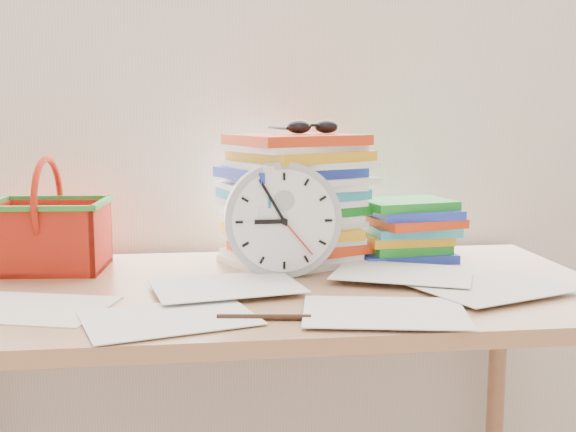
{
  "coord_description": "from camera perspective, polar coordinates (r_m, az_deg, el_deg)",
  "views": [
    {
      "loc": [
        -0.11,
        0.2,
        1.1
      ],
      "look_at": [
        0.07,
        1.6,
        0.89
      ],
      "focal_mm": 45.0,
      "sensor_mm": 36.0,
      "label": 1
    }
  ],
  "objects": [
    {
      "name": "pen",
      "position": [
        1.21,
        -1.91,
        -8.0
      ],
      "size": [
        0.16,
        0.03,
        0.01
      ],
      "primitive_type": "cylinder",
      "rotation": [
        0.0,
        1.57,
        -0.15
      ],
      "color": "black",
      "rests_on": "desk"
    },
    {
      "name": "sunglasses",
      "position": [
        1.64,
        1.97,
        7.06
      ],
      "size": [
        0.17,
        0.15,
        0.03
      ],
      "primitive_type": null,
      "rotation": [
        0.0,
        0.0,
        0.28
      ],
      "color": "black",
      "rests_on": "paper_stack"
    },
    {
      "name": "book_stack",
      "position": [
        1.71,
        9.63,
        -1.07
      ],
      "size": [
        0.27,
        0.23,
        0.14
      ],
      "primitive_type": null,
      "rotation": [
        0.0,
        0.0,
        0.19
      ],
      "color": "white",
      "rests_on": "desk"
    },
    {
      "name": "clock",
      "position": [
        1.5,
        -0.43,
        -0.26
      ],
      "size": [
        0.24,
        0.05,
        0.24
      ],
      "primitive_type": "cylinder",
      "rotation": [
        1.57,
        0.0,
        0.0
      ],
      "color": "#A5A8AD",
      "rests_on": "desk"
    },
    {
      "name": "basket",
      "position": [
        1.65,
        -18.4,
        0.09
      ],
      "size": [
        0.26,
        0.21,
        0.24
      ],
      "primitive_type": null,
      "rotation": [
        0.0,
        0.0,
        -0.09
      ],
      "color": "red",
      "rests_on": "desk"
    },
    {
      "name": "paper_stack",
      "position": [
        1.63,
        0.6,
        1.34
      ],
      "size": [
        0.38,
        0.35,
        0.29
      ],
      "primitive_type": null,
      "rotation": [
        0.0,
        0.0,
        0.38
      ],
      "color": "white",
      "rests_on": "desk"
    },
    {
      "name": "curtain",
      "position": [
        1.8,
        -3.75,
        14.87
      ],
      "size": [
        2.4,
        0.01,
        2.5
      ],
      "primitive_type": "cube",
      "color": "white",
      "rests_on": "room_shell"
    },
    {
      "name": "desk",
      "position": [
        1.47,
        -2.57,
        -8.3
      ],
      "size": [
        1.4,
        0.7,
        0.75
      ],
      "color": "#A6734D",
      "rests_on": "ground"
    },
    {
      "name": "scattered_papers",
      "position": [
        1.45,
        -2.59,
        -5.24
      ],
      "size": [
        1.26,
        0.42,
        0.02
      ],
      "primitive_type": null,
      "color": "white",
      "rests_on": "desk"
    }
  ]
}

